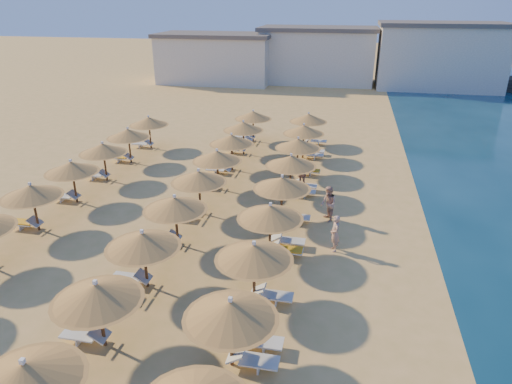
% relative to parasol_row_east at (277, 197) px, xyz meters
% --- Properties ---
extents(ground, '(220.00, 220.00, 0.00)m').
position_rel_parasol_row_east_xyz_m(ground, '(-2.45, -1.69, -2.11)').
color(ground, '#E5AC64').
rests_on(ground, ground).
extents(hotel_blocks, '(44.69, 11.18, 8.10)m').
position_rel_parasol_row_east_xyz_m(hotel_blocks, '(0.00, 43.89, 1.59)').
color(hotel_blocks, silver).
rests_on(hotel_blocks, ground).
extents(parasol_row_east, '(3.02, 34.53, 2.62)m').
position_rel_parasol_row_east_xyz_m(parasol_row_east, '(0.00, 0.00, 0.00)').
color(parasol_row_east, brown).
rests_on(parasol_row_east, ground).
extents(parasol_row_west, '(3.02, 34.53, 2.62)m').
position_rel_parasol_row_east_xyz_m(parasol_row_west, '(-4.47, 0.00, 0.00)').
color(parasol_row_west, brown).
rests_on(parasol_row_west, ground).
extents(parasol_row_inland, '(3.02, 24.03, 2.62)m').
position_rel_parasol_row_east_xyz_m(parasol_row_inland, '(-11.94, 1.75, 0.00)').
color(parasol_row_inland, brown).
rests_on(parasol_row_inland, ground).
extents(loungers, '(15.00, 32.16, 0.66)m').
position_rel_parasol_row_east_xyz_m(loungers, '(-4.27, 0.20, -1.77)').
color(loungers, silver).
rests_on(loungers, ground).
extents(beachgoer_a, '(0.60, 0.75, 1.78)m').
position_rel_parasol_row_east_xyz_m(beachgoer_a, '(2.88, -0.78, -1.22)').
color(beachgoer_a, tan).
rests_on(beachgoer_a, ground).
extents(beachgoer_b, '(1.02, 1.13, 1.92)m').
position_rel_parasol_row_east_xyz_m(beachgoer_b, '(2.40, 2.30, -1.15)').
color(beachgoer_b, tan).
rests_on(beachgoer_b, ground).
extents(beachgoer_c, '(1.21, 0.76, 1.91)m').
position_rel_parasol_row_east_xyz_m(beachgoer_c, '(0.55, 6.38, -1.16)').
color(beachgoer_c, tan).
rests_on(beachgoer_c, ground).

